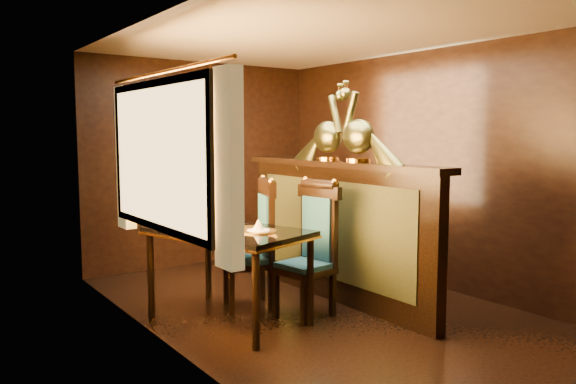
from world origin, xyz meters
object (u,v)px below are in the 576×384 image
at_px(chair_right, 259,239).
at_px(peacock_left, 359,121).
at_px(dining_table, 228,237).
at_px(peacock_right, 328,123).
at_px(chair_left, 313,244).

distance_m(chair_right, peacock_left, 1.43).
xyz_separation_m(dining_table, chair_right, (0.45, 0.21, -0.10)).
relative_size(dining_table, peacock_right, 2.12).
bearing_deg(dining_table, peacock_right, -12.00).
xyz_separation_m(chair_left, peacock_left, (0.44, -0.10, 1.10)).
xyz_separation_m(chair_right, peacock_left, (0.73, -0.55, 1.10)).
height_order(chair_left, peacock_right, peacock_right).
bearing_deg(chair_left, chair_right, 114.57).
xyz_separation_m(chair_left, chair_right, (-0.29, 0.45, -0.00)).
distance_m(chair_left, peacock_left, 1.19).
height_order(dining_table, chair_left, chair_left).
height_order(dining_table, chair_right, chair_right).
bearing_deg(peacock_right, peacock_left, -90.00).
bearing_deg(chair_left, dining_table, 153.61).
distance_m(chair_left, chair_right, 0.54).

